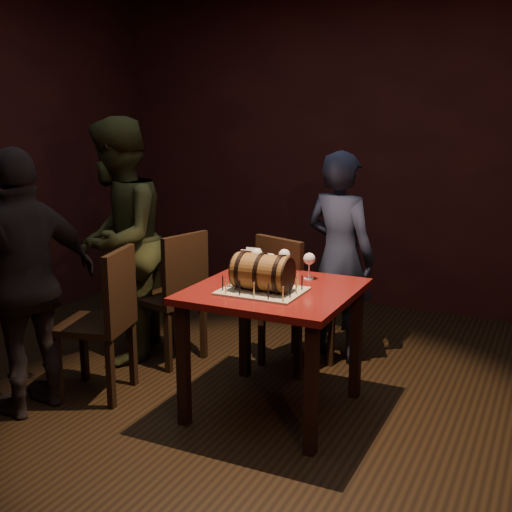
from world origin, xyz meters
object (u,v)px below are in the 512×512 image
Objects in this scene: person_left_front at (26,283)px; wine_glass_mid at (284,256)px; chair_back at (289,296)px; chair_left_front at (106,315)px; pub_table at (274,306)px; barrel_cake at (262,272)px; pint_of_ale at (268,267)px; person_back at (340,257)px; wine_glass_left at (257,255)px; chair_left_rear at (176,291)px; person_left_rear at (118,241)px; wine_glass_right at (309,260)px.

wine_glass_mid is at bearing 140.07° from person_left_front.
chair_back is 1.21m from chair_left_front.
pub_table is at bearing 14.31° from chair_left_front.
barrel_cake reaches higher than pint_of_ale.
wine_glass_mid reaches higher than pub_table.
pint_of_ale is at bearing -108.58° from wine_glass_mid.
pint_of_ale is 0.10× the size of person_back.
wine_glass_left is 0.79m from person_back.
chair_back is 0.48m from person_back.
chair_left_front is at bearing -134.10° from chair_back.
barrel_cake is (-0.02, -0.11, 0.22)m from pub_table.
chair_left_rear is at bearing 82.11° from chair_left_front.
person_left_rear reaches higher than wine_glass_mid.
pint_of_ale is 1.22m from person_left_rear.
pub_table is 0.98m from person_back.
person_left_front is (-1.12, -1.21, 0.25)m from chair_back.
person_back is at bearing 93.68° from person_left_rear.
person_back is (-0.04, 0.70, -0.13)m from wine_glass_right.
chair_left_rear is at bearing 79.51° from person_left_rear.
person_left_rear is (-1.21, 0.14, 0.03)m from pint_of_ale.
person_left_rear reaches higher than person_back.
person_left_rear reaches higher than chair_left_front.
barrel_cake is at bearing -109.12° from wine_glass_right.
chair_left_rear is (-0.85, 0.08, -0.34)m from wine_glass_mid.
chair_left_front is at bearing -97.89° from chair_left_rear.
barrel_cake is 0.22× the size of person_left_rear.
pub_table is 0.97× the size of chair_back.
person_back reaches higher than pub_table.
pint_of_ale is at bearing 124.38° from pub_table.
chair_back is 0.55× the size of person_left_rear.
pub_table is 5.59× the size of wine_glass_mid.
wine_glass_right is (0.11, 0.27, 0.23)m from pub_table.
chair_left_rear is 0.65m from chair_left_front.
chair_left_front is at bearing 7.98° from person_left_rear.
chair_left_rear is (-0.68, 0.14, -0.35)m from wine_glass_left.
person_left_rear is at bearing -168.57° from chair_left_rear.
chair_back is at bearing 150.67° from person_left_front.
wine_glass_left is at bearing -11.19° from chair_left_rear.
wine_glass_right is at bearing 25.40° from chair_left_front.
pub_table is 0.25m from barrel_cake.
wine_glass_left and wine_glass_right have the same top height.
chair_left_front reaches higher than pint_of_ale.
chair_left_front is at bearing 65.04° from person_back.
chair_left_rear is at bearing 46.88° from person_back.
wine_glass_right is at bearing -10.76° from wine_glass_mid.
person_left_rear is at bearing -163.81° from person_left_front.
wine_glass_right is 1.09m from chair_left_rear.
pub_table is 0.64m from chair_back.
wine_glass_mid is at bearing -5.64° from chair_left_rear.
chair_left_rear and chair_left_front have the same top height.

